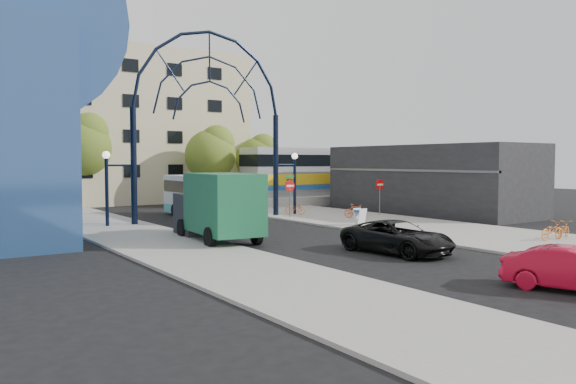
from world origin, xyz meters
TOP-DOWN VIEW (x-y plane):
  - ground at (0.00, 0.00)m, footprint 120.00×120.00m
  - sidewalk_east at (8.00, 4.00)m, footprint 8.00×56.00m
  - plaza_west at (-6.50, 6.00)m, footprint 5.00×50.00m
  - gateway_arch at (0.00, 14.00)m, footprint 13.64×0.44m
  - stop_sign at (4.80, 12.00)m, footprint 0.80×0.07m
  - do_not_enter_sign at (11.00, 10.00)m, footprint 0.76×0.07m
  - street_name_sign at (5.20, 12.60)m, footprint 0.70×0.70m
  - sandwich_board at (5.60, 5.98)m, footprint 0.55×0.61m
  - commercial_block_east at (16.00, 10.00)m, footprint 6.00×16.00m
  - apartment_block at (2.00, 34.97)m, footprint 20.00×12.10m
  - train_platform at (20.00, 22.00)m, footprint 32.00×5.00m
  - train_car at (20.00, 22.00)m, footprint 25.10×3.05m
  - tree_north_a at (6.12, 25.93)m, footprint 4.48×4.48m
  - tree_north_b at (-3.88, 29.93)m, footprint 5.12×5.12m
  - tree_north_c at (12.12, 27.93)m, footprint 4.16×4.16m
  - city_bus at (0.46, 15.09)m, footprint 2.47×10.39m
  - green_truck at (-3.83, 5.66)m, footprint 3.01×6.68m
  - black_suv at (0.69, -1.86)m, footprint 2.73×5.12m
  - red_sedan at (0.01, -9.69)m, footprint 2.72×4.18m
  - bike_near_a at (6.38, 13.66)m, footprint 1.17×1.64m
  - bike_near_b at (8.09, 9.21)m, footprint 1.16×1.54m
  - bike_far_a at (10.13, -3.66)m, footprint 1.64×0.90m
  - bike_far_c at (9.05, -3.70)m, footprint 1.68×0.59m

SIDE VIEW (x-z plane):
  - ground at x=0.00m, z-range 0.00..0.00m
  - sidewalk_east at x=8.00m, z-range 0.00..0.12m
  - plaza_west at x=-6.50m, z-range 0.00..0.12m
  - train_platform at x=20.00m, z-range 0.00..0.80m
  - bike_far_a at x=10.13m, z-range 0.12..0.94m
  - bike_near_a at x=6.38m, z-range 0.12..0.94m
  - bike_far_c at x=9.05m, z-range 0.12..1.00m
  - bike_near_b at x=8.09m, z-range 0.12..1.04m
  - red_sedan at x=0.01m, z-range 0.00..1.30m
  - black_suv at x=0.69m, z-range 0.00..1.37m
  - sandwich_board at x=5.60m, z-range 0.25..1.24m
  - city_bus at x=0.46m, z-range 0.07..2.91m
  - green_truck at x=-3.83m, z-range 0.00..3.27m
  - do_not_enter_sign at x=11.00m, z-range 0.74..3.22m
  - stop_sign at x=4.80m, z-range 0.74..3.24m
  - street_name_sign at x=5.20m, z-range 0.73..3.53m
  - commercial_block_east at x=16.00m, z-range 0.00..5.00m
  - train_car at x=20.00m, z-range 0.80..5.00m
  - tree_north_c at x=12.12m, z-range 1.03..7.53m
  - tree_north_a at x=6.12m, z-range 1.11..8.11m
  - tree_north_b at x=-3.88m, z-range 1.27..9.27m
  - apartment_block at x=2.00m, z-range 0.00..14.00m
  - gateway_arch at x=0.00m, z-range 2.51..14.61m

